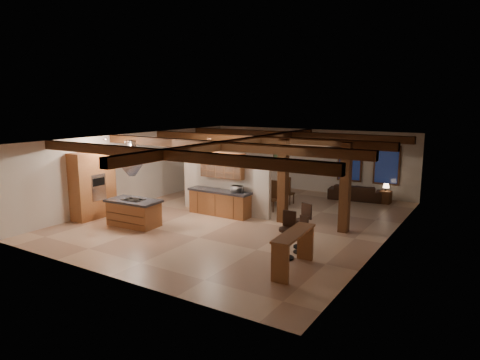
% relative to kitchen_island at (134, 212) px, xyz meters
% --- Properties ---
extents(ground, '(12.00, 12.00, 0.00)m').
position_rel_kitchen_island_xyz_m(ground, '(2.68, 2.58, -0.46)').
color(ground, tan).
rests_on(ground, ground).
extents(room_walls, '(12.00, 12.00, 12.00)m').
position_rel_kitchen_island_xyz_m(room_walls, '(2.68, 2.58, 1.32)').
color(room_walls, beige).
rests_on(room_walls, ground).
extents(ceiling_beams, '(10.00, 12.00, 0.28)m').
position_rel_kitchen_island_xyz_m(ceiling_beams, '(2.68, 2.58, 2.30)').
color(ceiling_beams, '#3F1E0F').
rests_on(ceiling_beams, room_walls).
extents(timber_posts, '(2.50, 0.30, 2.90)m').
position_rel_kitchen_island_xyz_m(timber_posts, '(5.18, 3.08, 1.31)').
color(timber_posts, '#3F1E0F').
rests_on(timber_posts, ground).
extents(partition_wall, '(3.80, 0.18, 2.20)m').
position_rel_kitchen_island_xyz_m(partition_wall, '(1.68, 3.08, 0.64)').
color(partition_wall, beige).
rests_on(partition_wall, ground).
extents(pantry_cabinet, '(0.67, 1.60, 2.40)m').
position_rel_kitchen_island_xyz_m(pantry_cabinet, '(-1.99, -0.02, 0.74)').
color(pantry_cabinet, brown).
rests_on(pantry_cabinet, ground).
extents(back_counter, '(2.50, 0.66, 0.94)m').
position_rel_kitchen_island_xyz_m(back_counter, '(1.68, 2.69, 0.02)').
color(back_counter, brown).
rests_on(back_counter, ground).
extents(upper_display_cabinet, '(1.80, 0.36, 0.95)m').
position_rel_kitchen_island_xyz_m(upper_display_cabinet, '(1.68, 2.89, 1.39)').
color(upper_display_cabinet, brown).
rests_on(upper_display_cabinet, partition_wall).
extents(range_hood, '(1.10, 1.10, 1.40)m').
position_rel_kitchen_island_xyz_m(range_hood, '(-0.00, -0.00, 1.32)').
color(range_hood, silver).
rests_on(range_hood, room_walls).
extents(back_windows, '(2.70, 0.07, 1.70)m').
position_rel_kitchen_island_xyz_m(back_windows, '(5.48, 8.51, 1.04)').
color(back_windows, '#3F1E0F').
rests_on(back_windows, room_walls).
extents(framed_art, '(0.65, 0.05, 0.85)m').
position_rel_kitchen_island_xyz_m(framed_art, '(1.18, 8.52, 1.24)').
color(framed_art, '#3F1E0F').
rests_on(framed_art, room_walls).
extents(recessed_cans, '(3.16, 2.46, 0.03)m').
position_rel_kitchen_island_xyz_m(recessed_cans, '(0.14, 0.65, 2.41)').
color(recessed_cans, silver).
rests_on(recessed_cans, room_walls).
extents(kitchen_island, '(1.89, 1.09, 0.91)m').
position_rel_kitchen_island_xyz_m(kitchen_island, '(0.00, 0.00, 0.00)').
color(kitchen_island, brown).
rests_on(kitchen_island, ground).
extents(dining_table, '(1.94, 1.52, 0.60)m').
position_rel_kitchen_island_xyz_m(dining_table, '(2.38, 4.95, -0.16)').
color(dining_table, '#3A1D0E').
rests_on(dining_table, ground).
extents(sofa, '(2.33, 1.18, 0.65)m').
position_rel_kitchen_island_xyz_m(sofa, '(5.20, 7.83, -0.13)').
color(sofa, black).
rests_on(sofa, ground).
extents(microwave, '(0.48, 0.38, 0.24)m').
position_rel_kitchen_island_xyz_m(microwave, '(2.44, 2.69, 0.60)').
color(microwave, silver).
rests_on(microwave, back_counter).
extents(bar_counter, '(0.59, 1.91, 0.99)m').
position_rel_kitchen_island_xyz_m(bar_counter, '(6.26, -0.72, 0.21)').
color(bar_counter, brown).
rests_on(bar_counter, ground).
extents(side_table, '(0.44, 0.44, 0.52)m').
position_rel_kitchen_island_xyz_m(side_table, '(6.46, 7.82, -0.20)').
color(side_table, '#3F1E0F').
rests_on(side_table, ground).
extents(table_lamp, '(0.26, 0.26, 0.30)m').
position_rel_kitchen_island_xyz_m(table_lamp, '(6.46, 7.82, 0.28)').
color(table_lamp, black).
rests_on(table_lamp, side_table).
extents(bar_stool_a, '(0.45, 0.45, 1.28)m').
position_rel_kitchen_island_xyz_m(bar_stool_a, '(5.74, -0.02, 0.19)').
color(bar_stool_a, black).
rests_on(bar_stool_a, ground).
extents(bar_stool_b, '(0.38, 0.39, 1.03)m').
position_rel_kitchen_island_xyz_m(bar_stool_b, '(5.89, 0.58, 0.06)').
color(bar_stool_b, black).
rests_on(bar_stool_b, ground).
extents(bar_stool_c, '(0.48, 0.49, 1.28)m').
position_rel_kitchen_island_xyz_m(bar_stool_c, '(5.75, 0.99, 0.19)').
color(bar_stool_c, black).
rests_on(bar_stool_c, ground).
extents(dining_chairs, '(1.84, 1.84, 1.16)m').
position_rel_kitchen_island_xyz_m(dining_chairs, '(2.38, 4.95, 0.13)').
color(dining_chairs, '#3F1E0F').
rests_on(dining_chairs, ground).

